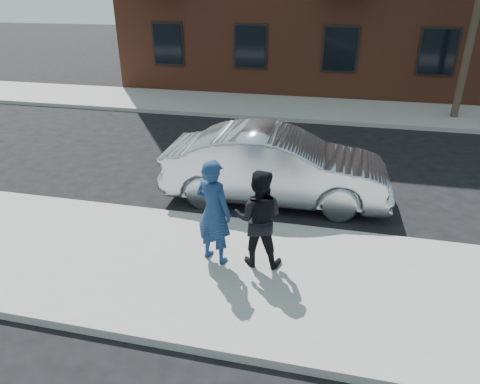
# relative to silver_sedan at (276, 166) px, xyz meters

# --- Properties ---
(ground) EXTENTS (100.00, 100.00, 0.00)m
(ground) POSITION_rel_silver_sedan_xyz_m (1.02, -2.96, -0.84)
(ground) COLOR black
(ground) RESTS_ON ground
(near_sidewalk) EXTENTS (50.00, 3.50, 0.15)m
(near_sidewalk) POSITION_rel_silver_sedan_xyz_m (1.02, -3.21, -0.76)
(near_sidewalk) COLOR gray
(near_sidewalk) RESTS_ON ground
(near_curb) EXTENTS (50.00, 0.10, 0.15)m
(near_curb) POSITION_rel_silver_sedan_xyz_m (1.02, -1.41, -0.76)
(near_curb) COLOR #999691
(near_curb) RESTS_ON ground
(far_sidewalk) EXTENTS (50.00, 3.50, 0.15)m
(far_sidewalk) POSITION_rel_silver_sedan_xyz_m (1.02, 8.29, -0.76)
(far_sidewalk) COLOR gray
(far_sidewalk) RESTS_ON ground
(far_curb) EXTENTS (50.00, 0.10, 0.15)m
(far_curb) POSITION_rel_silver_sedan_xyz_m (1.02, 6.49, -0.76)
(far_curb) COLOR #999691
(far_curb) RESTS_ON ground
(silver_sedan) EXTENTS (5.14, 1.95, 1.67)m
(silver_sedan) POSITION_rel_silver_sedan_xyz_m (0.00, 0.00, 0.00)
(silver_sedan) COLOR #B7BABF
(silver_sedan) RESTS_ON ground
(man_hoodie) EXTENTS (0.80, 0.67, 1.89)m
(man_hoodie) POSITION_rel_silver_sedan_xyz_m (-0.63, -2.90, 0.26)
(man_hoodie) COLOR navy
(man_hoodie) RESTS_ON near_sidewalk
(man_peacoat) EXTENTS (0.87, 0.69, 1.74)m
(man_peacoat) POSITION_rel_silver_sedan_xyz_m (0.13, -2.82, 0.18)
(man_peacoat) COLOR black
(man_peacoat) RESTS_ON near_sidewalk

